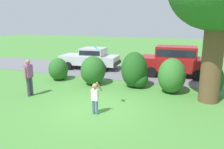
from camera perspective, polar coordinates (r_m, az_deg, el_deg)
ground_plane at (r=9.12m, az=-4.01°, el=-8.83°), size 80.00×80.00×0.00m
driveway_strip at (r=15.18m, az=6.73°, el=0.29°), size 28.00×4.40×0.02m
shrub_near_tree at (r=13.73m, az=-13.47°, el=1.15°), size 1.11×1.24×1.33m
shrub_centre_left at (r=12.42m, az=-4.84°, el=1.07°), size 1.35×1.57×1.59m
shrub_centre at (r=11.90m, az=5.95°, el=0.80°), size 1.45×1.52×1.90m
shrub_centre_right at (r=11.28m, az=15.06°, el=-0.29°), size 1.34×1.48×1.72m
shrub_far_end at (r=11.43m, az=24.50°, el=-1.39°), size 0.94×0.76×1.53m
parked_sedan at (r=16.55m, az=-5.45°, el=4.37°), size 4.53×2.35×1.56m
parked_suv at (r=14.80m, az=16.04°, el=3.73°), size 4.77×2.26×1.92m
child_thrower at (r=8.42m, az=-4.38°, el=-5.56°), size 0.45×0.27×1.29m
frisbee at (r=8.30m, az=-4.07°, el=6.81°), size 0.29×0.28×0.24m
adult_onlooker at (r=11.09m, az=-20.53°, el=-0.28°), size 0.23×0.53×1.74m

